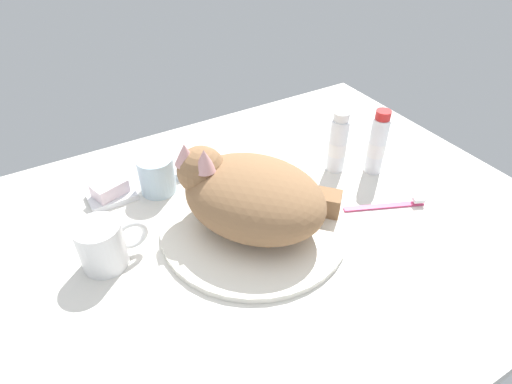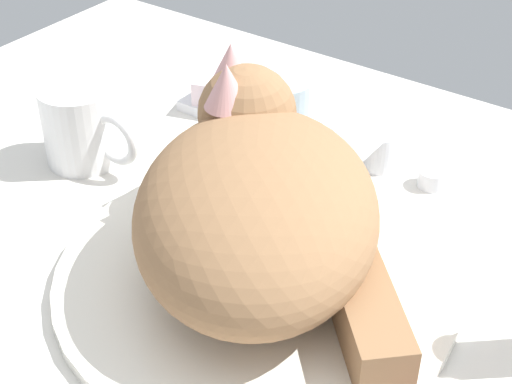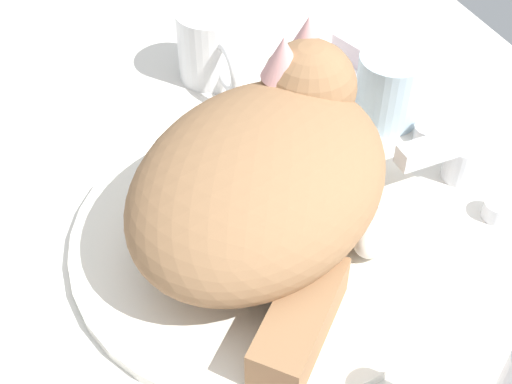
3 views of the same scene
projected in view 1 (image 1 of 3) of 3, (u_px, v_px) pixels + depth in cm
name	position (u px, v px, depth cm)	size (l,w,h in cm)	color
ground_plane	(254.00, 234.00, 80.39)	(110.00, 82.50, 3.00)	silver
sink_basin	(254.00, 226.00, 79.10)	(33.91, 33.91, 1.16)	white
faucet	(205.00, 162.00, 91.81)	(14.69, 9.43, 5.98)	silver
cat	(249.00, 194.00, 75.16)	(31.60, 32.09, 15.27)	#936B47
coffee_mug	(104.00, 245.00, 70.28)	(11.58, 7.54, 8.34)	white
rinse_cup	(157.00, 175.00, 86.01)	(7.11, 7.11, 7.70)	silver
soap_dish	(112.00, 196.00, 85.94)	(9.00, 6.40, 1.20)	white
soap_bar	(110.00, 188.00, 84.72)	(6.36, 4.28, 2.74)	silver
toothpaste_bottle	(338.00, 144.00, 90.39)	(3.85, 3.85, 13.73)	white
mouthwash_bottle	(377.00, 144.00, 89.63)	(3.67, 3.67, 14.42)	white
toothbrush	(389.00, 205.00, 83.97)	(15.21, 7.50, 1.60)	#D83F72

